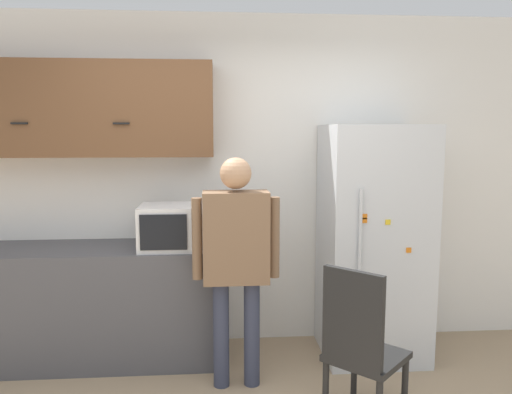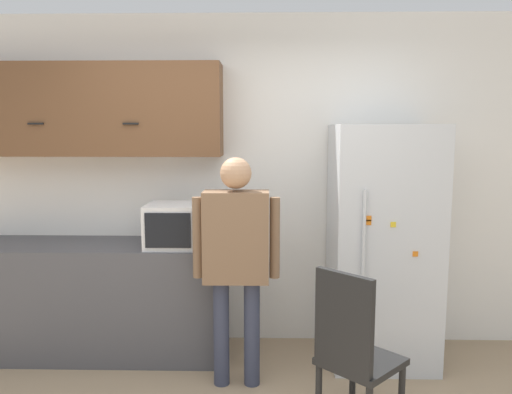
% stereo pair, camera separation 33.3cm
% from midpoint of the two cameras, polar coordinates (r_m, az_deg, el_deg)
% --- Properties ---
extents(back_wall, '(6.00, 0.06, 2.70)m').
position_cam_midpoint_polar(back_wall, '(4.14, -5.40, 1.71)').
color(back_wall, white).
rests_on(back_wall, ground_plane).
extents(counter, '(2.08, 0.61, 0.89)m').
position_cam_midpoint_polar(counter, '(4.20, -21.72, -11.37)').
color(counter, '#4C4C51').
rests_on(counter, ground_plane).
extents(upper_cabinets, '(2.08, 0.32, 0.72)m').
position_cam_midpoint_polar(upper_cabinets, '(4.13, -22.10, 9.27)').
color(upper_cabinets, brown).
extents(microwave, '(0.47, 0.42, 0.33)m').
position_cam_midpoint_polar(microwave, '(3.82, -12.06, -3.37)').
color(microwave, white).
rests_on(microwave, counter).
extents(person, '(0.59, 0.22, 1.60)m').
position_cam_midpoint_polar(person, '(3.40, -5.11, -6.08)').
color(person, '#33384C').
rests_on(person, ground_plane).
extents(refrigerator, '(0.77, 0.72, 1.82)m').
position_cam_midpoint_polar(refrigerator, '(3.98, 10.92, -5.09)').
color(refrigerator, silver).
rests_on(refrigerator, ground_plane).
extents(chair, '(0.58, 0.58, 0.99)m').
position_cam_midpoint_polar(chair, '(3.09, 8.68, -16.28)').
color(chair, black).
rests_on(chair, ground_plane).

